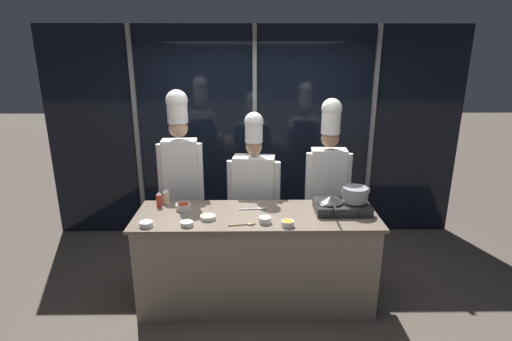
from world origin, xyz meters
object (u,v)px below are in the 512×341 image
squeeze_bottle_chili (159,199)px  serving_spoon_slotted (247,224)px  chef_line (328,172)px  prep_bowl_ginger (208,217)px  frying_pan (330,199)px  prep_bowl_chili_flakes (183,206)px  stock_pot (355,194)px  prep_bowl_carrots (288,223)px  serving_spoon_solid (259,208)px  prep_bowl_rice (265,219)px  portable_stove (342,207)px  prep_bowl_bean_sprouts (187,223)px  chef_head (180,164)px  squeeze_bottle_oil (167,197)px  prep_bowl_garlic (146,224)px  chef_sous (254,184)px

squeeze_bottle_chili → serving_spoon_slotted: (0.86, -0.43, -0.07)m
chef_line → prep_bowl_ginger: bearing=34.0°
frying_pan → prep_bowl_chili_flakes: 1.40m
stock_pot → prep_bowl_carrots: (-0.66, -0.32, -0.14)m
serving_spoon_solid → prep_bowl_rice: bearing=-81.0°
stock_pot → chef_line: bearing=105.5°
serving_spoon_solid → prep_bowl_chili_flakes: bearing=179.9°
portable_stove → prep_bowl_bean_sprouts: bearing=-168.0°
portable_stove → prep_bowl_bean_sprouts: (-1.42, -0.30, -0.02)m
portable_stove → prep_bowl_carrots: size_ratio=4.53×
prep_bowl_ginger → chef_head: size_ratio=0.07×
prep_bowl_rice → chef_line: chef_line is taller
squeeze_bottle_chili → serving_spoon_slotted: size_ratio=0.64×
prep_bowl_bean_sprouts → serving_spoon_solid: prep_bowl_bean_sprouts is taller
frying_pan → serving_spoon_solid: (-0.67, 0.07, -0.12)m
chef_line → squeeze_bottle_oil: bearing=15.1°
stock_pot → prep_bowl_garlic: (-1.89, -0.31, -0.15)m
frying_pan → stock_pot: size_ratio=1.71×
stock_pot → squeeze_bottle_oil: (-1.81, 0.21, -0.10)m
prep_bowl_garlic → chef_line: size_ratio=0.06×
chef_head → chef_line: (1.57, -0.03, -0.09)m
squeeze_bottle_chili → serving_spoon_solid: (0.97, -0.08, -0.07)m
stock_pot → chef_head: (-1.73, 0.58, 0.13)m
prep_bowl_rice → serving_spoon_solid: size_ratio=0.41×
portable_stove → squeeze_bottle_chili: 1.76m
chef_sous → chef_head: bearing=7.2°
serving_spoon_slotted → squeeze_bottle_chili: bearing=153.3°
squeeze_bottle_oil → serving_spoon_solid: squeeze_bottle_oil is taller
portable_stove → serving_spoon_slotted: bearing=-162.2°
prep_bowl_carrots → serving_spoon_solid: 0.46m
prep_bowl_rice → prep_bowl_chili_flakes: bearing=158.0°
prep_bowl_bean_sprouts → prep_bowl_rice: size_ratio=0.99×
stock_pot → prep_bowl_rice: size_ratio=2.28×
squeeze_bottle_oil → prep_bowl_chili_flakes: bearing=-38.7°
prep_bowl_garlic → prep_bowl_rice: 1.04m
chef_sous → stock_pot: bearing=155.2°
prep_bowl_bean_sprouts → serving_spoon_solid: (0.63, 0.37, -0.02)m
prep_bowl_bean_sprouts → chef_sous: chef_sous is taller
prep_bowl_carrots → prep_bowl_garlic: (-1.23, 0.01, -0.00)m
prep_bowl_garlic → chef_line: (1.74, 0.86, 0.19)m
stock_pot → portable_stove: bearing=-179.9°
prep_bowl_bean_sprouts → prep_bowl_rice: bearing=4.6°
squeeze_bottle_oil → prep_bowl_garlic: bearing=-98.2°
stock_pot → prep_bowl_bean_sprouts: 1.57m
serving_spoon_solid → chef_line: chef_line is taller
frying_pan → prep_bowl_ginger: (-1.13, -0.16, -0.10)m
chef_head → chef_sous: (0.78, 0.00, -0.23)m
squeeze_bottle_chili → chef_head: bearing=71.2°
prep_bowl_chili_flakes → chef_line: bearing=18.2°
portable_stove → prep_bowl_garlic: bearing=-170.1°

